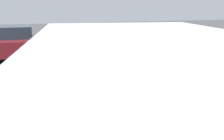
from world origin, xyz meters
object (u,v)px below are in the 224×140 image
at_px(parked_sedan_far_left, 14,42).
at_px(parked_sedan_near_right, 98,48).
at_px(art_car_decorated, 122,74).
at_px(parked_sedan_behind_right, 84,37).

xyz_separation_m(parked_sedan_far_left, parked_sedan_near_right, (-2.90, -3.33, -0.02)).
distance_m(art_car_decorated, parked_sedan_behind_right, 8.57).
height_order(art_car_decorated, parked_sedan_far_left, art_car_decorated).
distance_m(parked_sedan_far_left, parked_sedan_behind_right, 3.84).
bearing_deg(parked_sedan_far_left, parked_sedan_behind_right, -72.02).
relative_size(parked_sedan_far_left, parked_sedan_behind_right, 0.95).
bearing_deg(parked_sedan_far_left, art_car_decorated, -159.68).
relative_size(art_car_decorated, parked_sedan_far_left, 1.13).
bearing_deg(parked_sedan_near_right, parked_sedan_behind_right, -175.60).
bearing_deg(parked_sedan_behind_right, parked_sedan_far_left, -66.24).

